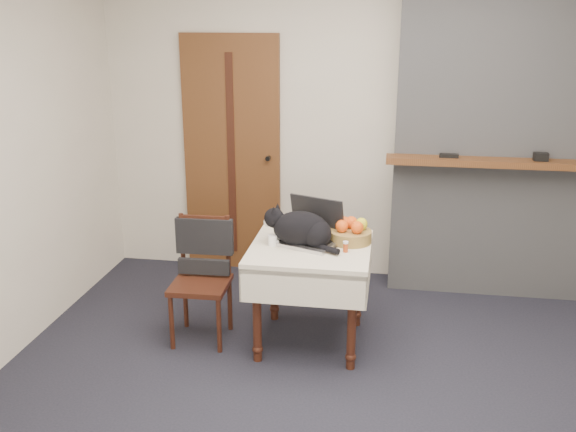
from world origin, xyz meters
name	(u,v)px	position (x,y,z in m)	size (l,w,h in m)	color
ground	(356,407)	(0.00, 0.00, 0.00)	(4.50, 4.50, 0.00)	black
room_shell	(372,86)	(0.00, 0.46, 1.76)	(4.52, 4.01, 2.61)	beige
door	(232,156)	(-1.20, 1.97, 1.00)	(0.82, 0.10, 2.00)	brown
chimney	(495,130)	(0.90, 1.85, 1.30)	(1.62, 0.48, 2.60)	gray
side_table	(310,262)	(-0.36, 0.71, 0.59)	(0.78, 0.78, 0.70)	#38140F
laptop	(310,231)	(-0.38, 0.80, 0.77)	(0.48, 0.45, 0.29)	#B7B7BC
cat	(302,229)	(-0.42, 0.71, 0.81)	(0.53, 0.30, 0.26)	black
cream_jar	(273,240)	(-0.61, 0.68, 0.74)	(0.06, 0.06, 0.07)	white
pill_bottle	(346,247)	(-0.13, 0.64, 0.74)	(0.04, 0.04, 0.07)	#AD3D15
fruit_basket	(351,233)	(-0.11, 0.84, 0.76)	(0.28, 0.28, 0.16)	olive
desk_clutter	(343,243)	(-0.16, 0.79, 0.70)	(0.13, 0.01, 0.01)	black
chair	(203,261)	(-1.10, 0.72, 0.54)	(0.40, 0.39, 0.85)	#38140F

